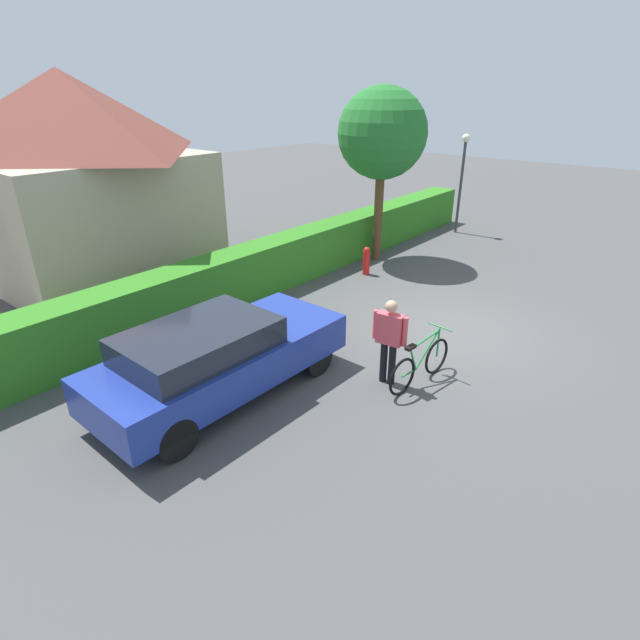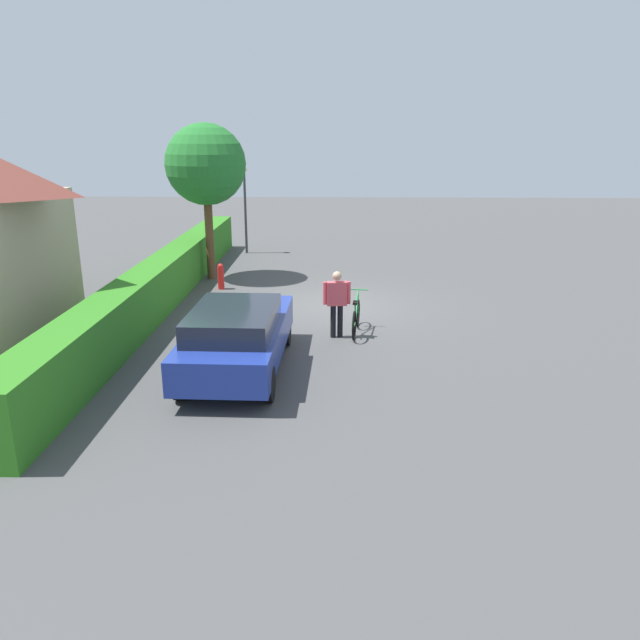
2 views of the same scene
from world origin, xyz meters
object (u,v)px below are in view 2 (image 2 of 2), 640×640
tree_kerbside (206,165)px  parked_car_near (237,335)px  fire_hydrant (221,276)px  street_lamp (245,195)px  person_rider (337,299)px  bicycle (356,318)px

tree_kerbside → parked_car_near: bearing=-165.1°
tree_kerbside → fire_hydrant: size_ratio=6.21×
parked_car_near → street_lamp: size_ratio=1.33×
person_rider → street_lamp: 11.30m
bicycle → fire_hydrant: (4.28, 4.11, 0.02)m
tree_kerbside → fire_hydrant: tree_kerbside is taller
parked_car_near → fire_hydrant: size_ratio=5.70×
street_lamp → fire_hydrant: street_lamp is taller
parked_car_near → fire_hydrant: parked_car_near is taller
bicycle → tree_kerbside: 8.11m
bicycle → tree_kerbside: tree_kerbside is taller
person_rider → fire_hydrant: 5.90m
parked_car_near → street_lamp: (12.82, 1.67, 1.54)m
person_rider → parked_car_near: bearing=137.8°
parked_car_near → tree_kerbside: tree_kerbside is taller
street_lamp → tree_kerbside: size_ratio=0.69×
parked_car_near → bicycle: 3.60m
person_rider → fire_hydrant: person_rider is taller
bicycle → tree_kerbside: (5.71, 4.70, 3.32)m
bicycle → person_rider: 0.80m
parked_car_near → tree_kerbside: size_ratio=0.92×
bicycle → fire_hydrant: bearing=43.9°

